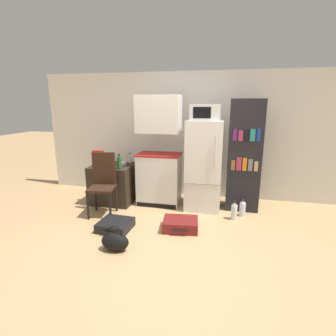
{
  "coord_description": "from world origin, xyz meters",
  "views": [
    {
      "loc": [
        0.7,
        -3.13,
        1.82
      ],
      "look_at": [
        -0.18,
        0.85,
        0.81
      ],
      "focal_mm": 28.0,
      "sensor_mm": 36.0,
      "label": 1
    }
  ],
  "objects_px": {
    "side_table": "(114,183)",
    "bottle_green_tall": "(119,163)",
    "bottle_olive_oil": "(110,161)",
    "water_bottle_front": "(234,212)",
    "water_bottle_middle": "(242,209)",
    "kitchen_hutch": "(159,156)",
    "microwave": "(206,112)",
    "refrigerator": "(204,165)",
    "bottle_milk_white": "(130,159)",
    "chair": "(103,179)",
    "suitcase_large_flat": "(180,224)",
    "suitcase_small_flat": "(115,225)",
    "cereal_box": "(98,158)",
    "bookshelf": "(244,156)",
    "handbag": "(115,241)",
    "bottle_clear_short": "(103,159)",
    "bowl": "(122,164)"
  },
  "relations": [
    {
      "from": "bottle_olive_oil",
      "to": "suitcase_large_flat",
      "type": "height_order",
      "value": "bottle_olive_oil"
    },
    {
      "from": "microwave",
      "to": "handbag",
      "type": "xyz_separation_m",
      "value": [
        -0.96,
        -1.67,
        -1.55
      ]
    },
    {
      "from": "kitchen_hutch",
      "to": "water_bottle_middle",
      "type": "relative_size",
      "value": 6.71
    },
    {
      "from": "microwave",
      "to": "bottle_olive_oil",
      "type": "relative_size",
      "value": 1.88
    },
    {
      "from": "refrigerator",
      "to": "water_bottle_front",
      "type": "distance_m",
      "value": 0.93
    },
    {
      "from": "cereal_box",
      "to": "water_bottle_middle",
      "type": "distance_m",
      "value": 2.65
    },
    {
      "from": "kitchen_hutch",
      "to": "bottle_green_tall",
      "type": "bearing_deg",
      "value": -152.29
    },
    {
      "from": "water_bottle_front",
      "to": "water_bottle_middle",
      "type": "xyz_separation_m",
      "value": [
        0.14,
        0.17,
        -0.01
      ]
    },
    {
      "from": "cereal_box",
      "to": "bookshelf",
      "type": "bearing_deg",
      "value": 7.18
    },
    {
      "from": "bottle_green_tall",
      "to": "suitcase_large_flat",
      "type": "height_order",
      "value": "bottle_green_tall"
    },
    {
      "from": "handbag",
      "to": "water_bottle_middle",
      "type": "relative_size",
      "value": 1.23
    },
    {
      "from": "microwave",
      "to": "bottle_olive_oil",
      "type": "xyz_separation_m",
      "value": [
        -1.68,
        -0.16,
        -0.86
      ]
    },
    {
      "from": "side_table",
      "to": "suitcase_large_flat",
      "type": "relative_size",
      "value": 1.36
    },
    {
      "from": "refrigerator",
      "to": "bottle_milk_white",
      "type": "distance_m",
      "value": 1.46
    },
    {
      "from": "bottle_green_tall",
      "to": "suitcase_small_flat",
      "type": "height_order",
      "value": "bottle_green_tall"
    },
    {
      "from": "microwave",
      "to": "bottle_olive_oil",
      "type": "height_order",
      "value": "microwave"
    },
    {
      "from": "bottle_clear_short",
      "to": "bottle_milk_white",
      "type": "bearing_deg",
      "value": 23.56
    },
    {
      "from": "refrigerator",
      "to": "suitcase_small_flat",
      "type": "height_order",
      "value": "refrigerator"
    },
    {
      "from": "bottle_clear_short",
      "to": "bottle_milk_white",
      "type": "xyz_separation_m",
      "value": [
        0.46,
        0.2,
        -0.01
      ]
    },
    {
      "from": "handbag",
      "to": "refrigerator",
      "type": "bearing_deg",
      "value": 60.13
    },
    {
      "from": "chair",
      "to": "water_bottle_middle",
      "type": "bearing_deg",
      "value": 1.01
    },
    {
      "from": "refrigerator",
      "to": "bottle_green_tall",
      "type": "bearing_deg",
      "value": -168.72
    },
    {
      "from": "kitchen_hutch",
      "to": "side_table",
      "type": "bearing_deg",
      "value": -173.48
    },
    {
      "from": "bottle_clear_short",
      "to": "water_bottle_front",
      "type": "xyz_separation_m",
      "value": [
        2.43,
        -0.43,
        -0.66
      ]
    },
    {
      "from": "water_bottle_front",
      "to": "suitcase_small_flat",
      "type": "bearing_deg",
      "value": -156.99
    },
    {
      "from": "side_table",
      "to": "kitchen_hutch",
      "type": "bearing_deg",
      "value": 6.52
    },
    {
      "from": "bottle_green_tall",
      "to": "suitcase_small_flat",
      "type": "xyz_separation_m",
      "value": [
        0.26,
        -0.85,
        -0.75
      ]
    },
    {
      "from": "suitcase_small_flat",
      "to": "refrigerator",
      "type": "bearing_deg",
      "value": 47.16
    },
    {
      "from": "bottle_milk_white",
      "to": "water_bottle_middle",
      "type": "bearing_deg",
      "value": -12.21
    },
    {
      "from": "water_bottle_front",
      "to": "microwave",
      "type": "bearing_deg",
      "value": 143.18
    },
    {
      "from": "chair",
      "to": "suitcase_large_flat",
      "type": "xyz_separation_m",
      "value": [
        1.37,
        -0.32,
        -0.52
      ]
    },
    {
      "from": "bottle_green_tall",
      "to": "cereal_box",
      "type": "bearing_deg",
      "value": 169.99
    },
    {
      "from": "bottle_green_tall",
      "to": "water_bottle_front",
      "type": "relative_size",
      "value": 0.85
    },
    {
      "from": "microwave",
      "to": "suitcase_small_flat",
      "type": "relative_size",
      "value": 0.99
    },
    {
      "from": "side_table",
      "to": "bottle_green_tall",
      "type": "distance_m",
      "value": 0.57
    },
    {
      "from": "bottle_olive_oil",
      "to": "water_bottle_front",
      "type": "xyz_separation_m",
      "value": [
        2.22,
        -0.24,
        -0.68
      ]
    },
    {
      "from": "chair",
      "to": "water_bottle_front",
      "type": "relative_size",
      "value": 3.3
    },
    {
      "from": "kitchen_hutch",
      "to": "water_bottle_front",
      "type": "bearing_deg",
      "value": -18.31
    },
    {
      "from": "bottle_olive_oil",
      "to": "bottle_milk_white",
      "type": "bearing_deg",
      "value": 57.38
    },
    {
      "from": "refrigerator",
      "to": "bottle_olive_oil",
      "type": "xyz_separation_m",
      "value": [
        -1.69,
        -0.16,
        0.04
      ]
    },
    {
      "from": "bottle_olive_oil",
      "to": "bottle_green_tall",
      "type": "height_order",
      "value": "bottle_green_tall"
    },
    {
      "from": "bottle_olive_oil",
      "to": "bottle_clear_short",
      "type": "xyz_separation_m",
      "value": [
        -0.21,
        0.18,
        -0.02
      ]
    },
    {
      "from": "bottle_olive_oil",
      "to": "bottle_green_tall",
      "type": "distance_m",
      "value": 0.28
    },
    {
      "from": "side_table",
      "to": "chair",
      "type": "xyz_separation_m",
      "value": [
        0.06,
        -0.54,
        0.24
      ]
    },
    {
      "from": "bottle_clear_short",
      "to": "suitcase_small_flat",
      "type": "bearing_deg",
      "value": -58.62
    },
    {
      "from": "bowl",
      "to": "water_bottle_middle",
      "type": "height_order",
      "value": "bowl"
    },
    {
      "from": "chair",
      "to": "handbag",
      "type": "bearing_deg",
      "value": -66.65
    },
    {
      "from": "bookshelf",
      "to": "chair",
      "type": "height_order",
      "value": "bookshelf"
    },
    {
      "from": "bookshelf",
      "to": "bowl",
      "type": "distance_m",
      "value": 2.21
    },
    {
      "from": "cereal_box",
      "to": "chair",
      "type": "bearing_deg",
      "value": -55.8
    }
  ]
}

